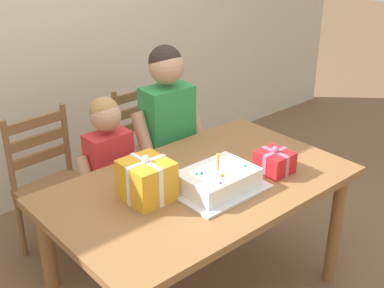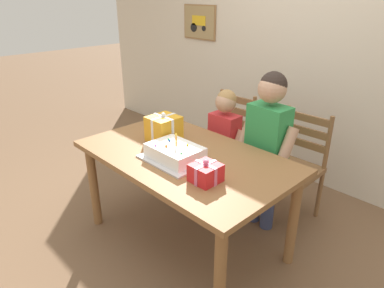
{
  "view_description": "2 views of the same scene",
  "coord_description": "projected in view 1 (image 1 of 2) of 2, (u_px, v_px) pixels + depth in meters",
  "views": [
    {
      "loc": [
        -1.48,
        -1.62,
        1.99
      ],
      "look_at": [
        -0.01,
        0.06,
        0.94
      ],
      "focal_mm": 46.9,
      "sensor_mm": 36.0,
      "label": 1
    },
    {
      "loc": [
        1.62,
        -1.49,
        1.8
      ],
      "look_at": [
        0.05,
        0.02,
        0.84
      ],
      "focal_mm": 32.51,
      "sensor_mm": 36.0,
      "label": 2
    }
  ],
  "objects": [
    {
      "name": "gift_box_beside_cake",
      "position": [
        147.0,
        180.0,
        2.33
      ],
      "size": [
        0.21,
        0.22,
        0.23
      ],
      "color": "gold",
      "rests_on": "dining_table"
    },
    {
      "name": "gift_box_red_large",
      "position": [
        275.0,
        162.0,
        2.59
      ],
      "size": [
        0.17,
        0.17,
        0.15
      ],
      "color": "red",
      "rests_on": "dining_table"
    },
    {
      "name": "child_older",
      "position": [
        168.0,
        127.0,
        3.06
      ],
      "size": [
        0.47,
        0.27,
        1.29
      ],
      "color": "#38426B",
      "rests_on": "ground"
    },
    {
      "name": "birthday_cake",
      "position": [
        218.0,
        180.0,
        2.42
      ],
      "size": [
        0.44,
        0.34,
        0.19
      ],
      "color": "silver",
      "rests_on": "dining_table"
    },
    {
      "name": "child_younger",
      "position": [
        110.0,
        167.0,
        2.87
      ],
      "size": [
        0.39,
        0.22,
        1.07
      ],
      "color": "#38426B",
      "rests_on": "ground"
    },
    {
      "name": "chair_right",
      "position": [
        153.0,
        153.0,
        3.45
      ],
      "size": [
        0.43,
        0.43,
        0.92
      ],
      "color": "brown",
      "rests_on": "ground"
    },
    {
      "name": "chair_left",
      "position": [
        56.0,
        188.0,
        3.01
      ],
      "size": [
        0.45,
        0.45,
        0.92
      ],
      "color": "brown",
      "rests_on": "ground"
    },
    {
      "name": "back_wall",
      "position": [
        40.0,
        22.0,
        3.37
      ],
      "size": [
        6.4,
        0.11,
        2.6
      ],
      "color": "beige",
      "rests_on": "ground"
    },
    {
      "name": "dining_table",
      "position": [
        201.0,
        198.0,
        2.55
      ],
      "size": [
        1.53,
        0.91,
        0.75
      ],
      "color": "olive",
      "rests_on": "ground"
    }
  ]
}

